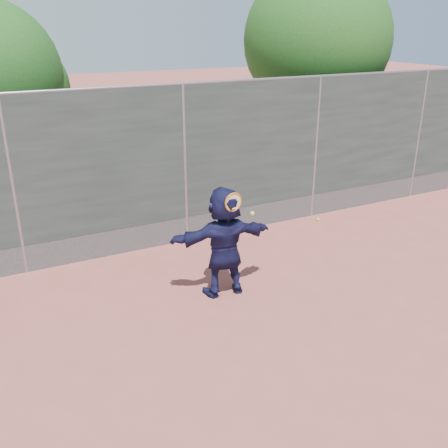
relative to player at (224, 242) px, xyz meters
name	(u,v)px	position (x,y,z in m)	size (l,w,h in m)	color
ground	(285,330)	(0.28, -1.34, -0.88)	(80.00, 80.00, 0.00)	#9E4C42
player	(224,242)	(0.00, 0.00, 0.00)	(1.63, 0.52, 1.75)	#15163B
ball_ground	(318,220)	(3.21, 1.81, -0.84)	(0.07, 0.07, 0.07)	#C7E332
fence	(185,162)	(0.28, 2.16, 0.71)	(20.00, 0.06, 3.03)	#38423D
swing_action	(235,205)	(0.08, -0.19, 0.65)	(0.53, 0.13, 0.51)	#C36712
tree_right	(321,45)	(4.96, 4.41, 2.61)	(3.78, 3.60, 5.39)	#382314
weed_clump	(203,233)	(0.58, 2.04, -0.74)	(0.68, 0.07, 0.30)	#387226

